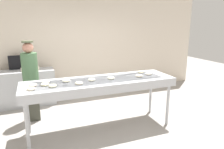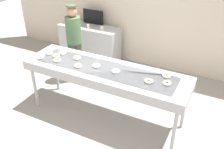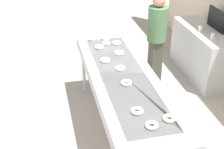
{
  "view_description": "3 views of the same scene",
  "coord_description": "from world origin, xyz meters",
  "px_view_note": "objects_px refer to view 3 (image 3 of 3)",
  "views": [
    {
      "loc": [
        -1.14,
        -3.54,
        2.03
      ],
      "look_at": [
        0.24,
        0.01,
        1.08
      ],
      "focal_mm": 33.05,
      "sensor_mm": 36.0,
      "label": 1
    },
    {
      "loc": [
        1.75,
        -3.2,
        3.06
      ],
      "look_at": [
        0.17,
        -0.06,
        0.97
      ],
      "focal_mm": 40.64,
      "sensor_mm": 36.0,
      "label": 2
    },
    {
      "loc": [
        3.38,
        -0.93,
        2.99
      ],
      "look_at": [
        0.06,
        -0.16,
        1.07
      ],
      "focal_mm": 51.6,
      "sensor_mm": 36.0,
      "label": 3
    }
  ],
  "objects_px": {
    "sugar_donut_6": "(117,43)",
    "sugar_donut_9": "(119,53)",
    "sugar_donut_7": "(106,43)",
    "sugar_donut_10": "(126,83)",
    "paper_cup_1": "(200,29)",
    "worker_baker": "(157,37)",
    "sugar_donut_1": "(169,118)",
    "fryer_conveyor": "(123,81)",
    "sugar_donut_2": "(137,111)",
    "sugar_donut_5": "(105,60)",
    "prep_counter": "(201,53)",
    "menu_display": "(217,19)",
    "sugar_donut_0": "(106,38)",
    "sugar_donut_8": "(120,68)",
    "sugar_donut_11": "(92,38)",
    "paper_cup_0": "(213,36)",
    "sugar_donut_4": "(152,125)",
    "sugar_donut_3": "(99,47)"
  },
  "relations": [
    {
      "from": "fryer_conveyor",
      "to": "sugar_donut_6",
      "type": "height_order",
      "value": "sugar_donut_6"
    },
    {
      "from": "paper_cup_1",
      "to": "sugar_donut_7",
      "type": "bearing_deg",
      "value": -77.02
    },
    {
      "from": "sugar_donut_6",
      "to": "worker_baker",
      "type": "height_order",
      "value": "worker_baker"
    },
    {
      "from": "fryer_conveyor",
      "to": "paper_cup_0",
      "type": "relative_size",
      "value": 30.63
    },
    {
      "from": "fryer_conveyor",
      "to": "sugar_donut_2",
      "type": "xyz_separation_m",
      "value": [
        0.79,
        -0.06,
        0.1
      ]
    },
    {
      "from": "sugar_donut_2",
      "to": "menu_display",
      "type": "relative_size",
      "value": 0.24
    },
    {
      "from": "sugar_donut_6",
      "to": "sugar_donut_8",
      "type": "bearing_deg",
      "value": -10.78
    },
    {
      "from": "sugar_donut_0",
      "to": "menu_display",
      "type": "bearing_deg",
      "value": 97.25
    },
    {
      "from": "sugar_donut_1",
      "to": "sugar_donut_8",
      "type": "height_order",
      "value": "same"
    },
    {
      "from": "paper_cup_1",
      "to": "paper_cup_0",
      "type": "bearing_deg",
      "value": 7.35
    },
    {
      "from": "sugar_donut_2",
      "to": "sugar_donut_8",
      "type": "bearing_deg",
      "value": 176.57
    },
    {
      "from": "sugar_donut_7",
      "to": "sugar_donut_10",
      "type": "bearing_deg",
      "value": -0.5
    },
    {
      "from": "sugar_donut_2",
      "to": "sugar_donut_11",
      "type": "bearing_deg",
      "value": -176.6
    },
    {
      "from": "sugar_donut_4",
      "to": "sugar_donut_6",
      "type": "relative_size",
      "value": 1.0
    },
    {
      "from": "worker_baker",
      "to": "menu_display",
      "type": "xyz_separation_m",
      "value": [
        -0.23,
        1.19,
        0.13
      ]
    },
    {
      "from": "sugar_donut_10",
      "to": "prep_counter",
      "type": "height_order",
      "value": "sugar_donut_10"
    },
    {
      "from": "sugar_donut_6",
      "to": "sugar_donut_7",
      "type": "bearing_deg",
      "value": -100.97
    },
    {
      "from": "worker_baker",
      "to": "menu_display",
      "type": "relative_size",
      "value": 3.07
    },
    {
      "from": "fryer_conveyor",
      "to": "sugar_donut_7",
      "type": "height_order",
      "value": "sugar_donut_7"
    },
    {
      "from": "sugar_donut_1",
      "to": "worker_baker",
      "type": "distance_m",
      "value": 2.29
    },
    {
      "from": "fryer_conveyor",
      "to": "sugar_donut_4",
      "type": "height_order",
      "value": "sugar_donut_4"
    },
    {
      "from": "sugar_donut_8",
      "to": "sugar_donut_10",
      "type": "height_order",
      "value": "same"
    },
    {
      "from": "fryer_conveyor",
      "to": "paper_cup_1",
      "type": "distance_m",
      "value": 2.24
    },
    {
      "from": "sugar_donut_10",
      "to": "paper_cup_1",
      "type": "distance_m",
      "value": 2.39
    },
    {
      "from": "paper_cup_1",
      "to": "worker_baker",
      "type": "bearing_deg",
      "value": -78.11
    },
    {
      "from": "sugar_donut_2",
      "to": "paper_cup_1",
      "type": "height_order",
      "value": "sugar_donut_2"
    },
    {
      "from": "sugar_donut_8",
      "to": "menu_display",
      "type": "bearing_deg",
      "value": 121.6
    },
    {
      "from": "sugar_donut_5",
      "to": "paper_cup_1",
      "type": "xyz_separation_m",
      "value": [
        -0.96,
        1.9,
        -0.08
      ]
    },
    {
      "from": "sugar_donut_7",
      "to": "sugar_donut_6",
      "type": "bearing_deg",
      "value": 79.03
    },
    {
      "from": "fryer_conveyor",
      "to": "sugar_donut_6",
      "type": "relative_size",
      "value": 21.26
    },
    {
      "from": "sugar_donut_11",
      "to": "paper_cup_0",
      "type": "relative_size",
      "value": 1.44
    },
    {
      "from": "sugar_donut_1",
      "to": "worker_baker",
      "type": "bearing_deg",
      "value": 163.08
    },
    {
      "from": "sugar_donut_4",
      "to": "sugar_donut_8",
      "type": "relative_size",
      "value": 1.0
    },
    {
      "from": "sugar_donut_1",
      "to": "sugar_donut_9",
      "type": "bearing_deg",
      "value": -175.74
    },
    {
      "from": "sugar_donut_8",
      "to": "prep_counter",
      "type": "height_order",
      "value": "sugar_donut_8"
    },
    {
      "from": "sugar_donut_6",
      "to": "sugar_donut_9",
      "type": "distance_m",
      "value": 0.35
    },
    {
      "from": "sugar_donut_10",
      "to": "menu_display",
      "type": "distance_m",
      "value": 2.66
    },
    {
      "from": "paper_cup_0",
      "to": "sugar_donut_8",
      "type": "bearing_deg",
      "value": -64.02
    },
    {
      "from": "prep_counter",
      "to": "sugar_donut_11",
      "type": "bearing_deg",
      "value": -83.63
    },
    {
      "from": "sugar_donut_1",
      "to": "paper_cup_0",
      "type": "height_order",
      "value": "sugar_donut_1"
    },
    {
      "from": "sugar_donut_11",
      "to": "menu_display",
      "type": "xyz_separation_m",
      "value": [
        -0.23,
        2.25,
        0.05
      ]
    },
    {
      "from": "sugar_donut_5",
      "to": "paper_cup_1",
      "type": "height_order",
      "value": "sugar_donut_5"
    },
    {
      "from": "fryer_conveyor",
      "to": "sugar_donut_9",
      "type": "xyz_separation_m",
      "value": [
        -0.61,
        0.1,
        0.1
      ]
    },
    {
      "from": "worker_baker",
      "to": "menu_display",
      "type": "height_order",
      "value": "worker_baker"
    },
    {
      "from": "sugar_donut_0",
      "to": "sugar_donut_11",
      "type": "bearing_deg",
      "value": -98.89
    },
    {
      "from": "paper_cup_1",
      "to": "prep_counter",
      "type": "bearing_deg",
      "value": 112.41
    },
    {
      "from": "sugar_donut_0",
      "to": "prep_counter",
      "type": "relative_size",
      "value": 0.09
    },
    {
      "from": "sugar_donut_3",
      "to": "sugar_donut_10",
      "type": "distance_m",
      "value": 1.09
    },
    {
      "from": "sugar_donut_5",
      "to": "worker_baker",
      "type": "distance_m",
      "value": 1.29
    },
    {
      "from": "sugar_donut_1",
      "to": "sugar_donut_7",
      "type": "xyz_separation_m",
      "value": [
        -1.97,
        -0.22,
        0.0
      ]
    }
  ]
}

